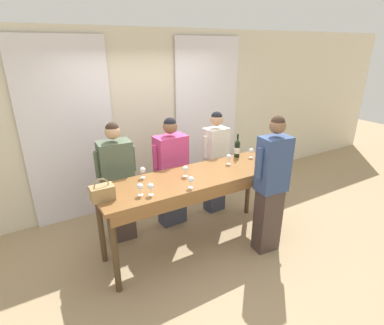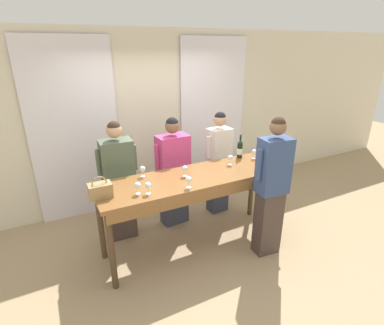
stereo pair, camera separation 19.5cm
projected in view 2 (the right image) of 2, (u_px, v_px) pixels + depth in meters
ground_plane at (194, 244)px, 4.11m from camera, size 18.00×18.00×0.00m
wall_back at (150, 120)px, 4.92m from camera, size 12.00×0.06×2.80m
curtain_panel_left at (75, 133)px, 4.39m from camera, size 1.26×0.03×2.69m
curtain_panel_right at (213, 116)px, 5.39m from camera, size 1.26×0.03×2.69m
tasting_bar at (196, 185)px, 3.75m from camera, size 2.46×0.73×1.03m
wine_bottle at (240, 149)px, 4.28m from camera, size 0.08×0.08×0.34m
handbag at (100, 190)px, 3.17m from camera, size 0.24×0.15×0.24m
wine_glass_front_left at (138, 186)px, 3.24m from camera, size 0.07×0.07×0.14m
wine_glass_front_mid at (254, 152)px, 4.25m from camera, size 0.07×0.07×0.14m
wine_glass_front_right at (230, 158)px, 4.03m from camera, size 0.07×0.07×0.14m
wine_glass_center_left at (143, 169)px, 3.67m from camera, size 0.07×0.07×0.14m
wine_glass_center_mid at (189, 180)px, 3.38m from camera, size 0.07×0.07×0.14m
wine_glass_center_right at (148, 186)px, 3.24m from camera, size 0.07×0.07×0.14m
wine_glass_back_left at (185, 169)px, 3.68m from camera, size 0.07×0.07×0.14m
guest_olive_jacket at (119, 182)px, 4.00m from camera, size 0.53×0.29×1.67m
guest_pink_top at (173, 172)px, 4.35m from camera, size 0.56×0.29×1.64m
guest_cream_sweater at (219, 162)px, 4.66m from camera, size 0.47×0.27×1.63m
host_pouring at (271, 188)px, 3.64m from camera, size 0.48×0.28×1.81m
potted_plant at (241, 171)px, 5.77m from camera, size 0.31×0.31×0.60m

